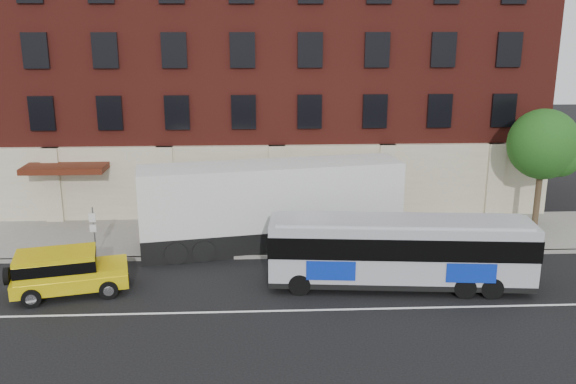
{
  "coord_description": "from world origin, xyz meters",
  "views": [
    {
      "loc": [
        -0.96,
        -20.87,
        10.52
      ],
      "look_at": [
        0.29,
        5.5,
        3.29
      ],
      "focal_mm": 38.67,
      "sensor_mm": 36.0,
      "label": 1
    }
  ],
  "objects_px": {
    "street_tree": "(544,147)",
    "yellow_suv": "(64,270)",
    "sign_pole": "(94,230)",
    "shipping_container": "(272,207)",
    "city_bus": "(400,250)"
  },
  "relations": [
    {
      "from": "street_tree",
      "to": "shipping_container",
      "type": "relative_size",
      "value": 0.49
    },
    {
      "from": "sign_pole",
      "to": "yellow_suv",
      "type": "height_order",
      "value": "sign_pole"
    },
    {
      "from": "shipping_container",
      "to": "city_bus",
      "type": "bearing_deg",
      "value": -43.92
    },
    {
      "from": "sign_pole",
      "to": "shipping_container",
      "type": "bearing_deg",
      "value": 9.12
    },
    {
      "from": "sign_pole",
      "to": "city_bus",
      "type": "bearing_deg",
      "value": -15.29
    },
    {
      "from": "yellow_suv",
      "to": "shipping_container",
      "type": "bearing_deg",
      "value": 30.98
    },
    {
      "from": "street_tree",
      "to": "city_bus",
      "type": "bearing_deg",
      "value": -141.76
    },
    {
      "from": "street_tree",
      "to": "city_bus",
      "type": "distance_m",
      "value": 11.57
    },
    {
      "from": "street_tree",
      "to": "yellow_suv",
      "type": "height_order",
      "value": "street_tree"
    },
    {
      "from": "street_tree",
      "to": "yellow_suv",
      "type": "distance_m",
      "value": 23.62
    },
    {
      "from": "street_tree",
      "to": "yellow_suv",
      "type": "bearing_deg",
      "value": -162.43
    },
    {
      "from": "sign_pole",
      "to": "yellow_suv",
      "type": "xyz_separation_m",
      "value": [
        -0.25,
        -3.72,
        -0.43
      ]
    },
    {
      "from": "yellow_suv",
      "to": "street_tree",
      "type": "bearing_deg",
      "value": 17.57
    },
    {
      "from": "city_bus",
      "to": "yellow_suv",
      "type": "bearing_deg",
      "value": -179.55
    },
    {
      "from": "street_tree",
      "to": "city_bus",
      "type": "xyz_separation_m",
      "value": [
        -8.82,
        -6.95,
        -2.8
      ]
    }
  ]
}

